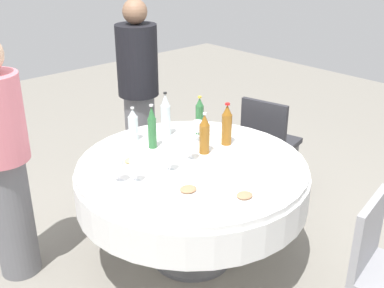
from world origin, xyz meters
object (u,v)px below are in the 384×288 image
at_px(bottle_amber_rear, 205,135).
at_px(person_right, 2,159).
at_px(dining_table, 192,183).
at_px(chair_west, 268,138).
at_px(bottle_green_outer, 152,128).
at_px(plate_north, 188,191).
at_px(wine_glass_outer, 191,145).
at_px(chair_south, 383,264).
at_px(bottle_clear_mid, 133,125).
at_px(wine_glass_south, 198,127).
at_px(wine_glass_near, 169,155).
at_px(bottle_amber_south, 227,125).
at_px(wine_glass_left, 118,165).
at_px(wine_glass_west, 135,166).
at_px(person_rear, 139,93).
at_px(plate_inner, 244,198).
at_px(plate_far, 274,157).
at_px(bottle_green_right, 200,116).
at_px(bottle_clear_left, 166,116).
at_px(plate_near, 132,162).

height_order(bottle_amber_rear, person_right, person_right).
height_order(dining_table, chair_west, chair_west).
relative_size(bottle_green_outer, plate_north, 1.41).
height_order(wine_glass_outer, chair_south, wine_glass_outer).
bearing_deg(bottle_clear_mid, chair_west, 164.77).
height_order(bottle_green_outer, wine_glass_south, bottle_green_outer).
height_order(wine_glass_outer, wine_glass_near, wine_glass_near).
xyz_separation_m(dining_table, bottle_amber_rear, (-0.16, -0.06, 0.28)).
height_order(bottle_clear_mid, bottle_amber_south, bottle_amber_south).
bearing_deg(wine_glass_left, chair_south, 118.70).
bearing_deg(chair_south, bottle_amber_south, -107.26).
bearing_deg(bottle_amber_rear, bottle_clear_mid, -65.98).
distance_m(dining_table, wine_glass_west, 0.49).
xyz_separation_m(person_rear, chair_south, (0.17, 2.33, -0.33)).
bearing_deg(dining_table, bottle_amber_rear, -161.24).
bearing_deg(person_right, dining_table, -90.00).
bearing_deg(bottle_green_outer, bottle_clear_mid, -84.09).
height_order(dining_table, wine_glass_west, wine_glass_west).
distance_m(dining_table, person_right, 1.19).
distance_m(plate_inner, chair_south, 0.80).
xyz_separation_m(bottle_amber_south, wine_glass_south, (0.11, -0.17, -0.03)).
height_order(wine_glass_west, plate_far, wine_glass_west).
bearing_deg(dining_table, chair_west, -167.47).
xyz_separation_m(bottle_amber_south, person_right, (1.33, -0.62, -0.05)).
relative_size(bottle_amber_south, plate_inner, 1.44).
bearing_deg(bottle_clear_mid, plate_north, 75.03).
distance_m(wine_glass_outer, person_right, 1.17).
bearing_deg(bottle_clear_mid, bottle_green_right, 151.44).
relative_size(bottle_clear_left, chair_west, 0.38).
relative_size(bottle_green_right, chair_west, 0.33).
distance_m(bottle_amber_rear, plate_near, 0.51).
bearing_deg(plate_north, bottle_green_right, -137.46).
bearing_deg(plate_far, plate_north, -3.60).
bearing_deg(wine_glass_left, person_right, -51.62).
bearing_deg(chair_south, plate_far, -113.81).
height_order(bottle_green_outer, bottle_amber_south, bottle_green_outer).
height_order(wine_glass_outer, plate_far, wine_glass_outer).
xyz_separation_m(wine_glass_west, chair_west, (-1.50, -0.20, -0.33)).
relative_size(bottle_amber_rear, plate_far, 1.38).
height_order(bottle_green_outer, chair_south, bottle_green_outer).
distance_m(wine_glass_left, plate_near, 0.26).
xyz_separation_m(bottle_green_outer, bottle_amber_south, (-0.42, 0.30, -0.00)).
xyz_separation_m(bottle_clear_mid, plate_inner, (0.04, 1.09, -0.10)).
distance_m(bottle_amber_rear, bottle_clear_mid, 0.54).
xyz_separation_m(bottle_clear_mid, bottle_amber_south, (-0.44, 0.50, 0.03)).
bearing_deg(plate_north, wine_glass_near, -109.65).
bearing_deg(plate_north, bottle_clear_left, -121.22).
distance_m(bottle_amber_south, person_right, 1.47).
distance_m(wine_glass_south, plate_inner, 0.85).
distance_m(bottle_clear_left, wine_glass_south, 0.26).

